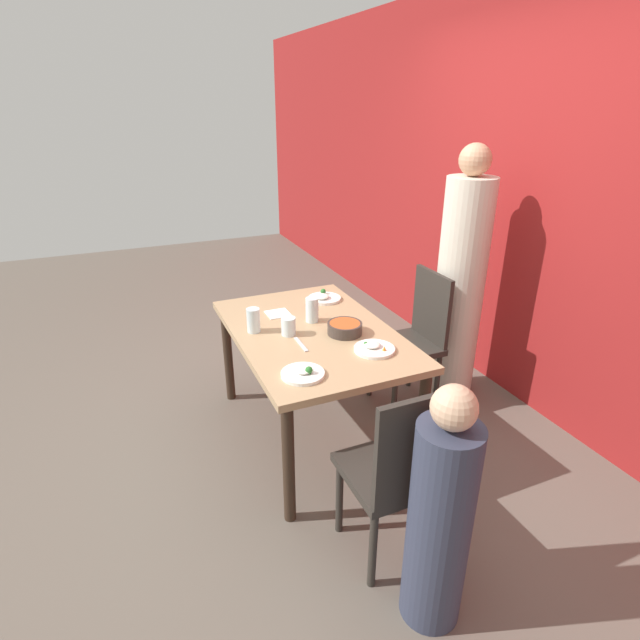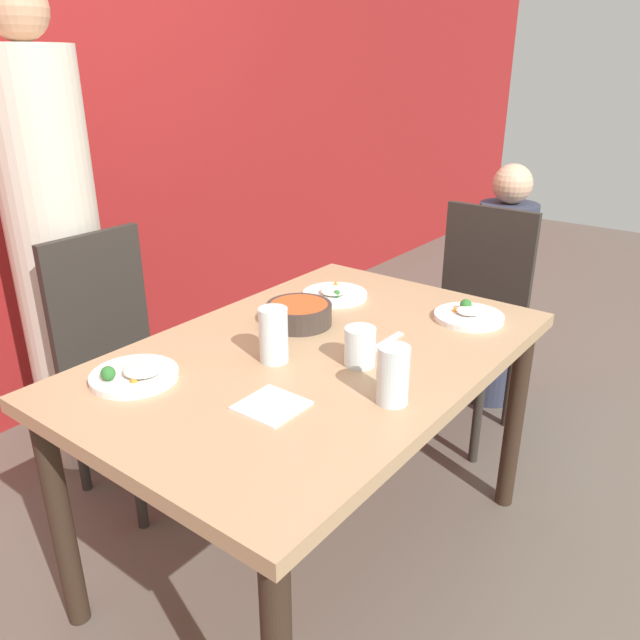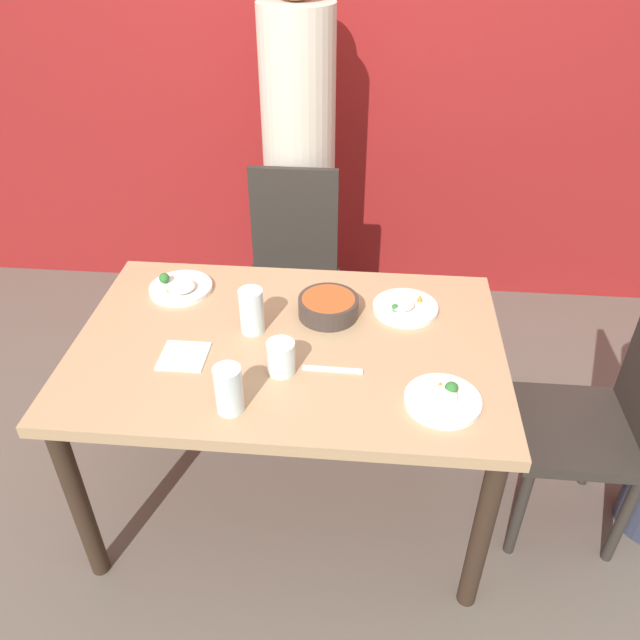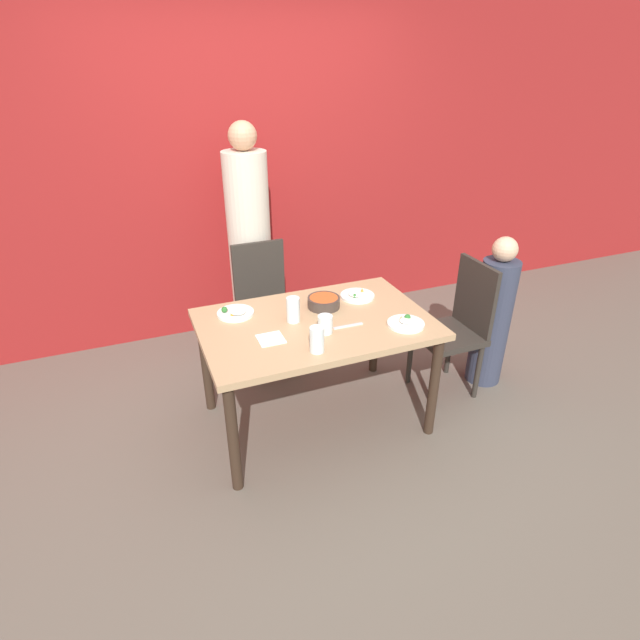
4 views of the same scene
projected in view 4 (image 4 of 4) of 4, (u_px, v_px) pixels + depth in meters
ground_plane at (316, 419)px, 3.25m from camera, size 10.00×10.00×0.00m
wall_back at (243, 164)px, 3.86m from camera, size 10.00×0.06×2.70m
dining_table at (316, 333)px, 2.95m from camera, size 1.34×0.88×0.72m
chair_adult_spot at (265, 304)px, 3.62m from camera, size 0.40×0.40×0.93m
chair_child_spot at (457, 325)px, 3.33m from camera, size 0.40×0.40×0.93m
person_adult at (250, 250)px, 3.75m from camera, size 0.32×0.32×1.71m
person_child at (492, 318)px, 3.43m from camera, size 0.24×0.24×1.08m
bowl_curry at (324, 302)px, 3.05m from camera, size 0.20×0.20×0.07m
plate_rice_adult at (357, 295)px, 3.19m from camera, size 0.22×0.22×0.04m
plate_rice_child at (406, 323)px, 2.86m from camera, size 0.21×0.21×0.05m
plate_noodles at (235, 312)px, 2.97m from camera, size 0.22×0.22×0.05m
glass_water_tall at (326, 324)px, 2.77m from camera, size 0.08×0.08×0.10m
glass_water_short at (317, 340)px, 2.58m from camera, size 0.08×0.08×0.14m
glass_water_center at (293, 310)px, 2.87m from camera, size 0.08×0.08×0.15m
napkin_folded at (271, 339)px, 2.72m from camera, size 0.14×0.14×0.01m
fork_steel at (348, 326)px, 2.85m from camera, size 0.18×0.02×0.01m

